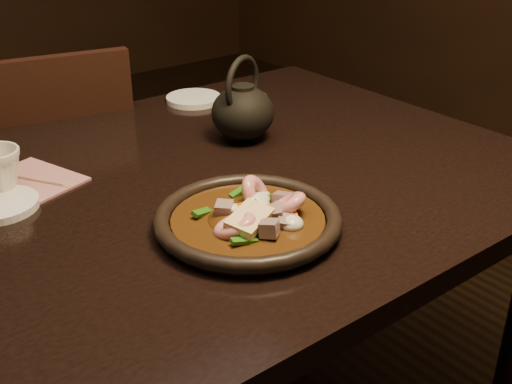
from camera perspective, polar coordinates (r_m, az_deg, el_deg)
table at (r=1.09m, az=-13.25°, el=-5.09°), size 1.60×0.90×0.75m
chair at (r=1.69m, az=-17.83°, el=-1.17°), size 0.49×0.49×0.89m
plate at (r=0.97m, az=-0.73°, el=-2.55°), size 0.28×0.28×0.03m
stirfry at (r=0.96m, az=-0.22°, el=-2.13°), size 0.17×0.16×0.07m
saucer_right at (r=1.53m, az=-5.56°, el=8.24°), size 0.13×0.13×0.01m
chopsticks at (r=1.20m, az=-20.72°, el=1.23°), size 0.13×0.20×0.01m
napkin at (r=1.17m, az=-19.97°, el=0.65°), size 0.20×0.20×0.00m
teapot at (r=1.28m, az=-1.17°, el=7.32°), size 0.15×0.12×0.17m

